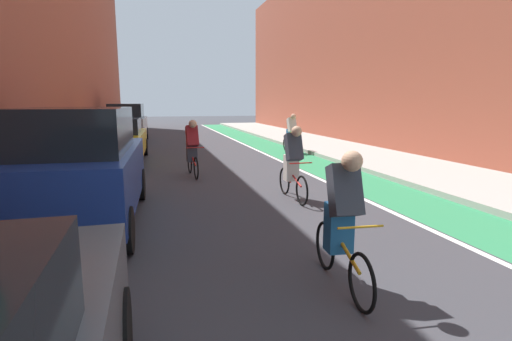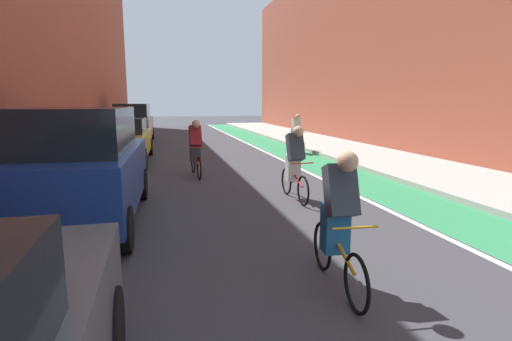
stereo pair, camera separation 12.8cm
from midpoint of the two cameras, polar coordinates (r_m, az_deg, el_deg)
ground_plane at (r=14.57m, az=-6.17°, el=1.63°), size 88.34×88.34×0.00m
bike_lane_paint at (r=17.24m, az=4.11°, el=2.94°), size 1.60×40.15×0.00m
lane_divider_stripe at (r=16.99m, az=1.21°, el=2.86°), size 0.12×40.15×0.00m
sidewalk_right at (r=18.14m, az=11.68°, el=3.32°), size 3.40×40.15×0.14m
building_facade_left at (r=17.17m, az=-29.10°, el=20.54°), size 4.15×40.15×11.21m
building_facade_right at (r=21.37m, az=17.19°, el=17.65°), size 2.40×36.15×10.25m
parked_suv_blue at (r=7.24m, az=-23.55°, el=0.64°), size 2.02×4.30×1.98m
parked_sedan_yellow_cab at (r=14.32m, az=-18.64°, el=4.19°), size 2.00×4.76×1.53m
parked_suv_silver at (r=21.29m, az=-17.07°, el=6.59°), size 1.93×4.73×1.98m
cyclist_lead at (r=4.48m, az=12.60°, el=-6.35°), size 0.48×1.65×1.58m
cyclist_mid at (r=8.42m, az=5.98°, el=1.41°), size 0.48×1.67×1.59m
cyclist_trailing at (r=11.20m, az=-8.39°, el=3.26°), size 0.48×1.67×1.59m
cyclist_far at (r=16.30m, az=6.00°, el=5.49°), size 0.48×1.69×1.60m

